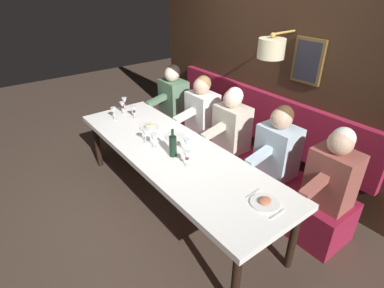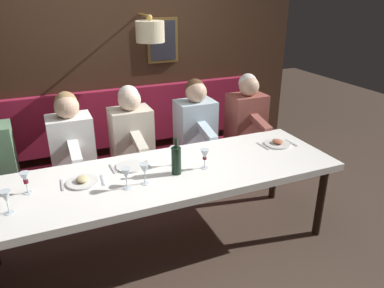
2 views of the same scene
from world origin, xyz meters
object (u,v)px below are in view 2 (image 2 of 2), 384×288
object	(u,v)px
diner_near	(196,119)
wine_bottle	(176,160)
diner_middle	(131,128)
wine_glass_7	(25,179)
diner_far	(71,137)
dining_table	(163,179)
wine_glass_4	(144,170)
wine_glass_6	(205,155)
diner_nearest	(247,112)
wine_glass_5	(6,197)
wine_glass_3	(174,152)
wine_glass_2	(126,174)

from	to	relation	value
diner_near	wine_bottle	distance (m)	1.10
diner_middle	wine_glass_7	size ratio (longest dim) A/B	4.82
diner_near	diner_far	world-z (taller)	same
dining_table	wine_glass_4	distance (m)	0.28
diner_far	wine_bottle	size ratio (longest dim) A/B	2.64
dining_table	wine_glass_7	size ratio (longest dim) A/B	17.57
wine_glass_6	diner_nearest	bearing A→B (deg)	-45.56
wine_glass_6	wine_glass_4	bearing A→B (deg)	96.58
diner_nearest	diner_far	distance (m)	1.90
wine_glass_4	wine_glass_5	world-z (taller)	same
dining_table	wine_glass_5	size ratio (longest dim) A/B	17.57
diner_far	wine_glass_5	world-z (taller)	diner_far
diner_middle	diner_near	bearing A→B (deg)	-90.00
dining_table	diner_nearest	bearing A→B (deg)	-55.74
wine_glass_3	wine_bottle	size ratio (longest dim) A/B	0.55
wine_glass_4	wine_glass_6	size ratio (longest dim) A/B	1.00
diner_near	wine_glass_2	bearing A→B (deg)	135.83
diner_middle	wine_glass_6	xyz separation A→B (m)	(-0.94, -0.36, 0.04)
diner_middle	wine_glass_3	size ratio (longest dim) A/B	4.82
wine_glass_4	wine_glass_6	bearing A→B (deg)	-83.42
diner_near	diner_far	distance (m)	1.27
wine_glass_2	diner_far	bearing A→B (deg)	15.17
wine_glass_3	wine_glass_7	bearing A→B (deg)	90.54
wine_glass_2	wine_glass_7	bearing A→B (deg)	71.86
wine_bottle	wine_glass_7	bearing A→B (deg)	82.90
diner_nearest	diner_near	distance (m)	0.63
wine_glass_3	wine_glass_5	world-z (taller)	same
dining_table	diner_nearest	world-z (taller)	diner_nearest
diner_nearest	wine_glass_2	size ratio (longest dim) A/B	4.82
dining_table	wine_glass_6	distance (m)	0.38
wine_glass_2	wine_bottle	bearing A→B (deg)	-78.68
diner_far	wine_glass_7	xyz separation A→B (m)	(-0.80, 0.39, 0.04)
diner_middle	wine_glass_7	xyz separation A→B (m)	(-0.80, 0.96, 0.04)
dining_table	wine_glass_6	bearing A→B (deg)	-100.02
wine_glass_3	wine_glass_4	bearing A→B (deg)	123.73
dining_table	diner_nearest	size ratio (longest dim) A/B	3.64
wine_glass_4	wine_glass_5	size ratio (longest dim) A/B	1.00
wine_glass_4	diner_near	bearing A→B (deg)	-40.39
diner_middle	wine_glass_4	world-z (taller)	diner_middle
wine_glass_2	wine_glass_6	world-z (taller)	same
diner_far	wine_glass_4	xyz separation A→B (m)	(-1.00, -0.42, 0.04)
wine_glass_3	wine_bottle	world-z (taller)	wine_bottle
wine_glass_3	wine_glass_4	world-z (taller)	same
diner_middle	wine_glass_2	distance (m)	1.06
wine_glass_3	wine_glass_5	bearing A→B (deg)	100.90
diner_far	wine_glass_4	bearing A→B (deg)	-157.35
diner_near	dining_table	bearing A→B (deg)	142.82
diner_near	wine_glass_6	distance (m)	1.00
wine_glass_2	wine_glass_3	bearing A→B (deg)	-63.19
diner_middle	wine_glass_6	size ratio (longest dim) A/B	4.82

